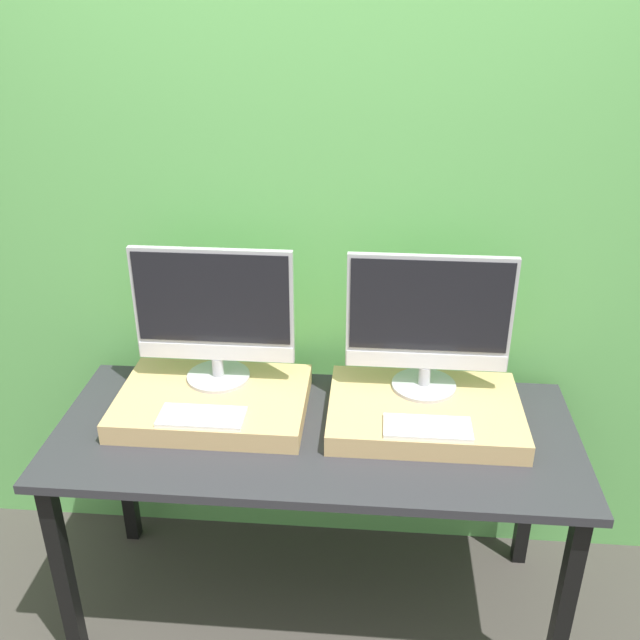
{
  "coord_description": "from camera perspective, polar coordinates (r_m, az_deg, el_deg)",
  "views": [
    {
      "loc": [
        0.18,
        -1.55,
        2.11
      ],
      "look_at": [
        0.0,
        0.53,
        1.08
      ],
      "focal_mm": 40.0,
      "sensor_mm": 36.0,
      "label": 1
    }
  ],
  "objects": [
    {
      "name": "wooden_riser_left",
      "position": [
        2.43,
        -8.57,
        -6.51
      ],
      "size": [
        0.63,
        0.44,
        0.07
      ],
      "color": "tan",
      "rests_on": "workbench"
    },
    {
      "name": "monitor_right",
      "position": [
        2.32,
        8.68,
        -0.09
      ],
      "size": [
        0.53,
        0.22,
        0.47
      ],
      "color": "#B2B2B7",
      "rests_on": "wooden_riser_right"
    },
    {
      "name": "keyboard_right",
      "position": [
        2.23,
        8.6,
        -8.47
      ],
      "size": [
        0.27,
        0.12,
        0.01
      ],
      "color": "silver",
      "rests_on": "wooden_riser_right"
    },
    {
      "name": "wall_back",
      "position": [
        2.47,
        0.47,
        6.95
      ],
      "size": [
        8.0,
        0.04,
        2.6
      ],
      "color": "#66B75B",
      "rests_on": "ground_plane"
    },
    {
      "name": "monitor_left",
      "position": [
        2.38,
        -8.5,
        0.54
      ],
      "size": [
        0.53,
        0.22,
        0.47
      ],
      "color": "#B2B2B7",
      "rests_on": "wooden_riser_left"
    },
    {
      "name": "workbench",
      "position": [
        2.38,
        -0.37,
        -10.4
      ],
      "size": [
        1.69,
        0.7,
        0.78
      ],
      "color": "#2D2D33",
      "rests_on": "ground_plane"
    },
    {
      "name": "wooden_riser_right",
      "position": [
        2.38,
        8.35,
        -7.29
      ],
      "size": [
        0.63,
        0.44,
        0.07
      ],
      "color": "tan",
      "rests_on": "workbench"
    },
    {
      "name": "keyboard_left",
      "position": [
        2.29,
        -9.45,
        -7.61
      ],
      "size": [
        0.27,
        0.12,
        0.01
      ],
      "color": "silver",
      "rests_on": "wooden_riser_left"
    }
  ]
}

